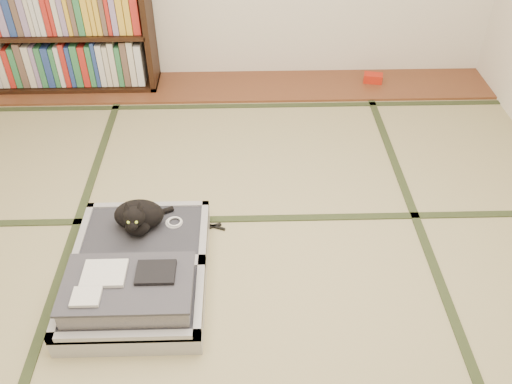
{
  "coord_description": "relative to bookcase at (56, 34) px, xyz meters",
  "views": [
    {
      "loc": [
        -0.01,
        -1.97,
        2.17
      ],
      "look_at": [
        0.05,
        0.35,
        0.25
      ],
      "focal_mm": 38.0,
      "sensor_mm": 36.0,
      "label": 1
    }
  ],
  "objects": [
    {
      "name": "bookcase",
      "position": [
        0.0,
        0.0,
        0.0
      ],
      "size": [
        1.48,
        0.34,
        0.95
      ],
      "color": "black",
      "rests_on": "wood_strip"
    },
    {
      "name": "cable_coil",
      "position": [
        1.04,
        -1.84,
        -0.31
      ],
      "size": [
        0.1,
        0.1,
        0.02
      ],
      "color": "white",
      "rests_on": "suitcase"
    },
    {
      "name": "red_item",
      "position": [
        2.51,
        -0.04,
        -0.4
      ],
      "size": [
        0.17,
        0.12,
        0.07
      ],
      "primitive_type": "cube",
      "rotation": [
        0.0,
        0.0,
        -0.22
      ],
      "color": "#B31E0E",
      "rests_on": "wood_strip"
    },
    {
      "name": "floor",
      "position": [
        1.45,
        -2.07,
        -0.45
      ],
      "size": [
        4.5,
        4.5,
        0.0
      ],
      "primitive_type": "plane",
      "color": "tan",
      "rests_on": "ground"
    },
    {
      "name": "cat",
      "position": [
        0.86,
        -1.88,
        -0.23
      ],
      "size": [
        0.31,
        0.31,
        0.25
      ],
      "color": "black",
      "rests_on": "suitcase"
    },
    {
      "name": "hanger",
      "position": [
        1.11,
        -1.75,
        -0.44
      ],
      "size": [
        0.39,
        0.24,
        0.01
      ],
      "color": "black",
      "rests_on": "floor"
    },
    {
      "name": "suitcase",
      "position": [
        0.88,
        -2.17,
        -0.36
      ],
      "size": [
        0.69,
        0.92,
        0.27
      ],
      "color": "#A3A4A8",
      "rests_on": "floor"
    },
    {
      "name": "wood_strip",
      "position": [
        1.45,
        -0.07,
        -0.44
      ],
      "size": [
        4.0,
        0.5,
        0.02
      ],
      "primitive_type": "cube",
      "color": "brown",
      "rests_on": "ground"
    },
    {
      "name": "tatami_borders",
      "position": [
        1.45,
        -1.57,
        -0.45
      ],
      "size": [
        4.0,
        4.5,
        0.01
      ],
      "color": "#2D381E",
      "rests_on": "ground"
    }
  ]
}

